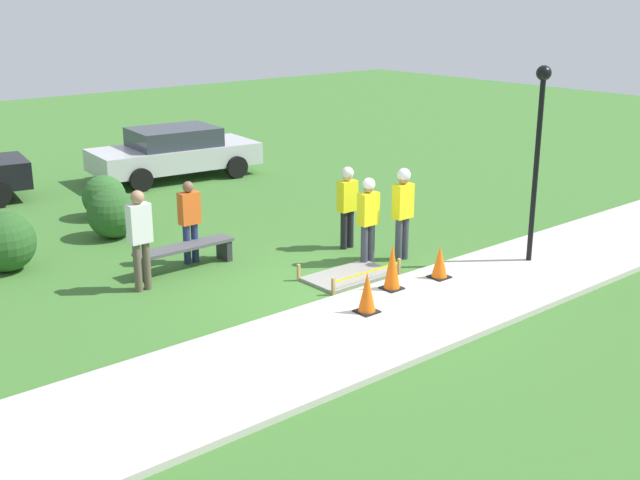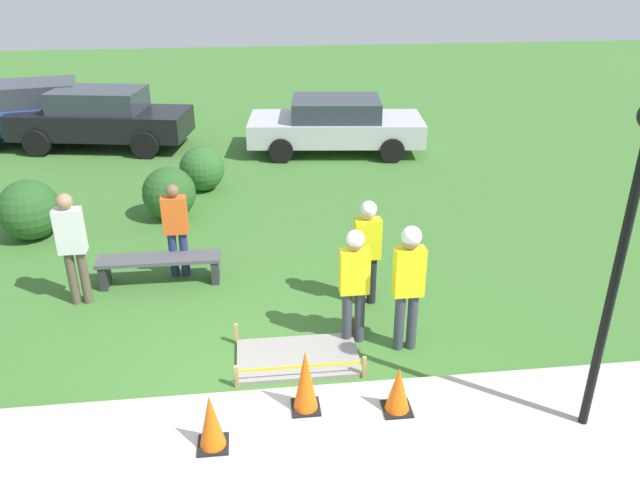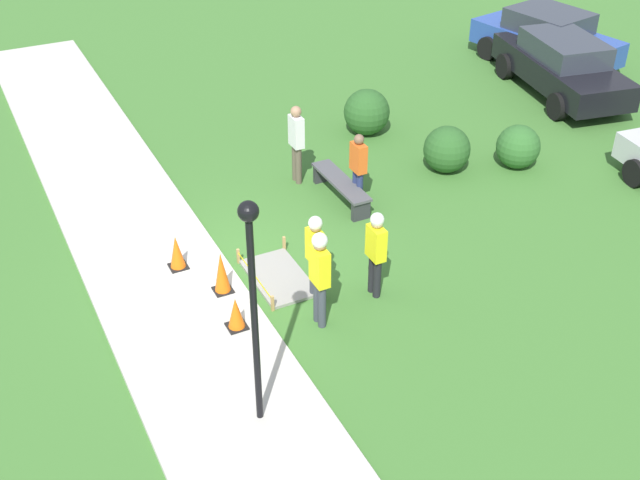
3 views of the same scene
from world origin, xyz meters
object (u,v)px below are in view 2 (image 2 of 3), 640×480
at_px(traffic_cone_sidewalk_edge, 398,389).
at_px(worker_assistant, 354,278).
at_px(bystander_in_gray_shirt, 72,242).
at_px(traffic_cone_near_patch, 211,422).
at_px(lamppost_near, 627,228).
at_px(parked_car_blue, 39,110).
at_px(park_bench, 160,264).
at_px(bystander_in_orange_shirt, 176,225).
at_px(worker_trainee, 367,244).
at_px(parked_car_black, 101,118).
at_px(traffic_cone_far_patch, 305,381).
at_px(worker_supervisor, 409,277).
at_px(parked_car_silver, 336,124).

height_order(traffic_cone_sidewalk_edge, worker_assistant, worker_assistant).
bearing_deg(bystander_in_gray_shirt, traffic_cone_near_patch, -58.21).
relative_size(traffic_cone_sidewalk_edge, lamppost_near, 0.16).
height_order(lamppost_near, parked_car_blue, lamppost_near).
distance_m(park_bench, bystander_in_orange_shirt, 0.69).
bearing_deg(worker_trainee, parked_car_black, 122.04).
xyz_separation_m(bystander_in_gray_shirt, lamppost_near, (6.39, -3.60, 1.51)).
bearing_deg(worker_assistant, bystander_in_orange_shirt, 138.72).
relative_size(traffic_cone_near_patch, worker_assistant, 0.40).
relative_size(traffic_cone_near_patch, traffic_cone_far_patch, 0.84).
bearing_deg(worker_assistant, worker_supervisor, -20.65).
distance_m(bystander_in_orange_shirt, parked_car_silver, 7.63).
bearing_deg(bystander_in_orange_shirt, parked_car_blue, 117.63).
distance_m(worker_assistant, bystander_in_orange_shirt, 3.45).
distance_m(park_bench, parked_car_silver, 8.00).
height_order(traffic_cone_far_patch, park_bench, traffic_cone_far_patch).
distance_m(parked_car_blue, parked_car_silver, 8.53).
height_order(traffic_cone_far_patch, worker_supervisor, worker_supervisor).
bearing_deg(worker_trainee, park_bench, 162.57).
xyz_separation_m(traffic_cone_far_patch, parked_car_blue, (-6.43, 12.63, 0.34)).
bearing_deg(traffic_cone_near_patch, worker_assistant, 46.28).
xyz_separation_m(traffic_cone_far_patch, bystander_in_orange_shirt, (-1.78, 3.75, 0.41)).
distance_m(worker_assistant, parked_car_blue, 13.30).
height_order(worker_supervisor, bystander_in_orange_shirt, worker_supervisor).
xyz_separation_m(traffic_cone_near_patch, worker_assistant, (1.88, 1.97, 0.58)).
bearing_deg(parked_car_blue, bystander_in_orange_shirt, -73.39).
height_order(bystander_in_gray_shirt, lamppost_near, lamppost_near).
bearing_deg(bystander_in_gray_shirt, lamppost_near, -29.41).
relative_size(park_bench, parked_car_blue, 0.44).
bearing_deg(traffic_cone_sidewalk_edge, parked_car_silver, 85.93).
bearing_deg(parked_car_black, bystander_in_gray_shirt, -71.20).
distance_m(worker_supervisor, parked_car_black, 11.95).
distance_m(park_bench, parked_car_black, 8.43).
height_order(traffic_cone_sidewalk_edge, lamppost_near, lamppost_near).
bearing_deg(traffic_cone_far_patch, bystander_in_orange_shirt, 115.39).
bearing_deg(worker_trainee, lamppost_near, -57.32).
relative_size(worker_assistant, parked_car_black, 0.35).
bearing_deg(lamppost_near, park_bench, 141.88).
relative_size(worker_assistant, lamppost_near, 0.46).
height_order(worker_assistant, lamppost_near, lamppost_near).
distance_m(bystander_in_orange_shirt, parked_car_black, 8.27).
xyz_separation_m(traffic_cone_near_patch, traffic_cone_far_patch, (1.07, 0.49, 0.07)).
relative_size(worker_trainee, bystander_in_gray_shirt, 0.94).
relative_size(worker_assistant, parked_car_silver, 0.36).
height_order(park_bench, worker_supervisor, worker_supervisor).
bearing_deg(parked_car_silver, traffic_cone_far_patch, -93.45).
xyz_separation_m(worker_trainee, bystander_in_orange_shirt, (-2.96, 1.27, -0.09)).
relative_size(bystander_in_orange_shirt, lamppost_near, 0.44).
distance_m(park_bench, worker_trainee, 3.47).
xyz_separation_m(traffic_cone_sidewalk_edge, lamppost_near, (2.09, -0.45, 2.15)).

